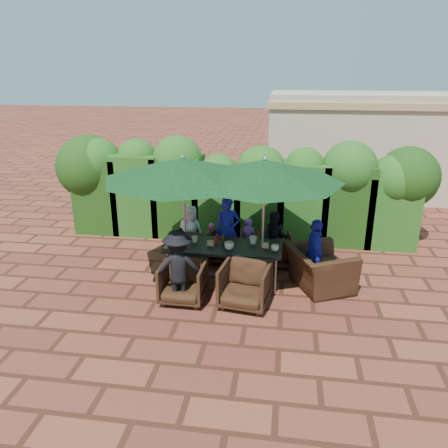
# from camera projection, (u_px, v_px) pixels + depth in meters

# --- Properties ---
(ground) EXTENTS (80.00, 80.00, 0.00)m
(ground) POSITION_uv_depth(u_px,v_px,m) (226.00, 277.00, 8.67)
(ground) COLOR brown
(ground) RESTS_ON ground
(dining_table) EXTENTS (2.20, 0.90, 0.75)m
(dining_table) POSITION_uv_depth(u_px,v_px,m) (224.00, 249.00, 8.30)
(dining_table) COLOR black
(dining_table) RESTS_ON ground
(umbrella_left) EXTENTS (2.97, 2.97, 2.46)m
(umbrella_left) POSITION_uv_depth(u_px,v_px,m) (183.00, 169.00, 7.86)
(umbrella_left) COLOR gray
(umbrella_left) RESTS_ON ground
(umbrella_right) EXTENTS (2.85, 2.85, 2.46)m
(umbrella_right) POSITION_uv_depth(u_px,v_px,m) (265.00, 171.00, 7.71)
(umbrella_right) COLOR gray
(umbrella_right) RESTS_ON ground
(chair_far_left) EXTENTS (0.92, 0.88, 0.79)m
(chair_far_left) POSITION_uv_depth(u_px,v_px,m) (197.00, 242.00, 9.40)
(chair_far_left) COLOR black
(chair_far_left) RESTS_ON ground
(chair_far_mid) EXTENTS (0.75, 0.71, 0.73)m
(chair_far_mid) POSITION_uv_depth(u_px,v_px,m) (226.00, 245.00, 9.33)
(chair_far_mid) COLOR black
(chair_far_mid) RESTS_ON ground
(chair_far_right) EXTENTS (0.81, 0.78, 0.74)m
(chair_far_right) POSITION_uv_depth(u_px,v_px,m) (274.00, 248.00, 9.16)
(chair_far_right) COLOR black
(chair_far_right) RESTS_ON ground
(chair_near_left) EXTENTS (0.78, 0.73, 0.79)m
(chair_near_left) POSITION_uv_depth(u_px,v_px,m) (183.00, 280.00, 7.69)
(chair_near_left) COLOR black
(chair_near_left) RESTS_ON ground
(chair_near_right) EXTENTS (0.92, 0.88, 0.84)m
(chair_near_right) POSITION_uv_depth(u_px,v_px,m) (245.00, 283.00, 7.54)
(chair_near_right) COLOR black
(chair_near_right) RESTS_ON ground
(chair_end_right) EXTENTS (1.18, 1.37, 1.02)m
(chair_end_right) POSITION_uv_depth(u_px,v_px,m) (320.00, 262.00, 8.13)
(chair_end_right) COLOR black
(chair_end_right) RESTS_ON ground
(adult_far_left) EXTENTS (0.64, 0.44, 1.19)m
(adult_far_left) POSITION_uv_depth(u_px,v_px,m) (190.00, 232.00, 9.38)
(adult_far_left) COLOR silver
(adult_far_left) RESTS_ON ground
(adult_far_mid) EXTENTS (0.58, 0.51, 1.42)m
(adult_far_mid) POSITION_uv_depth(u_px,v_px,m) (228.00, 230.00, 9.17)
(adult_far_mid) COLOR #1D20A2
(adult_far_mid) RESTS_ON ground
(adult_far_right) EXTENTS (0.59, 0.40, 1.16)m
(adult_far_right) POSITION_uv_depth(u_px,v_px,m) (275.00, 238.00, 9.09)
(adult_far_right) COLOR black
(adult_far_right) RESTS_ON ground
(adult_near_left) EXTENTS (0.96, 0.63, 1.37)m
(adult_near_left) POSITION_uv_depth(u_px,v_px,m) (178.00, 268.00, 7.48)
(adult_near_left) COLOR black
(adult_near_left) RESTS_ON ground
(adult_end_right) EXTENTS (0.48, 0.82, 1.34)m
(adult_end_right) POSITION_uv_depth(u_px,v_px,m) (315.00, 254.00, 8.10)
(adult_end_right) COLOR #1D20A2
(adult_end_right) RESTS_ON ground
(child_left) EXTENTS (0.28, 0.23, 0.78)m
(child_left) POSITION_uv_depth(u_px,v_px,m) (212.00, 240.00, 9.49)
(child_left) COLOR #E45099
(child_left) RESTS_ON ground
(child_right) EXTENTS (0.40, 0.36, 0.92)m
(child_right) POSITION_uv_depth(u_px,v_px,m) (248.00, 240.00, 9.33)
(child_right) COLOR #8E54B7
(child_right) RESTS_ON ground
(pedestrian_a) EXTENTS (1.76, 0.96, 1.79)m
(pedestrian_a) POSITION_uv_depth(u_px,v_px,m) (296.00, 185.00, 12.04)
(pedestrian_a) COLOR #2C8C26
(pedestrian_a) RESTS_ON ground
(pedestrian_b) EXTENTS (0.79, 0.49, 1.63)m
(pedestrian_b) POSITION_uv_depth(u_px,v_px,m) (335.00, 187.00, 12.12)
(pedestrian_b) COLOR #E45099
(pedestrian_b) RESTS_ON ground
(pedestrian_c) EXTENTS (0.99, 1.09, 1.59)m
(pedestrian_c) POSITION_uv_depth(u_px,v_px,m) (361.00, 190.00, 11.85)
(pedestrian_c) COLOR gray
(pedestrian_c) RESTS_ON ground
(cup_a) EXTENTS (0.16, 0.16, 0.13)m
(cup_a) POSITION_uv_depth(u_px,v_px,m) (170.00, 244.00, 8.20)
(cup_a) COLOR beige
(cup_a) RESTS_ON dining_table
(cup_b) EXTENTS (0.13, 0.13, 0.12)m
(cup_b) POSITION_uv_depth(u_px,v_px,m) (195.00, 239.00, 8.41)
(cup_b) COLOR beige
(cup_b) RESTS_ON dining_table
(cup_c) EXTENTS (0.18, 0.18, 0.14)m
(cup_c) POSITION_uv_depth(u_px,v_px,m) (229.00, 246.00, 8.09)
(cup_c) COLOR beige
(cup_c) RESTS_ON dining_table
(cup_d) EXTENTS (0.15, 0.15, 0.15)m
(cup_d) POSITION_uv_depth(u_px,v_px,m) (253.00, 240.00, 8.34)
(cup_d) COLOR beige
(cup_d) RESTS_ON dining_table
(cup_e) EXTENTS (0.14, 0.14, 0.11)m
(cup_e) POSITION_uv_depth(u_px,v_px,m) (275.00, 248.00, 8.02)
(cup_e) COLOR beige
(cup_e) RESTS_ON dining_table
(ketchup_bottle) EXTENTS (0.04, 0.04, 0.17)m
(ketchup_bottle) POSITION_uv_depth(u_px,v_px,m) (217.00, 239.00, 8.36)
(ketchup_bottle) COLOR #B20C0A
(ketchup_bottle) RESTS_ON dining_table
(sauce_bottle) EXTENTS (0.04, 0.04, 0.17)m
(sauce_bottle) POSITION_uv_depth(u_px,v_px,m) (223.00, 239.00, 8.37)
(sauce_bottle) COLOR #4C230C
(sauce_bottle) RESTS_ON dining_table
(serving_tray) EXTENTS (0.35, 0.25, 0.02)m
(serving_tray) POSITION_uv_depth(u_px,v_px,m) (174.00, 246.00, 8.22)
(serving_tray) COLOR olive
(serving_tray) RESTS_ON dining_table
(number_block_left) EXTENTS (0.12, 0.06, 0.10)m
(number_block_left) POSITION_uv_depth(u_px,v_px,m) (210.00, 243.00, 8.25)
(number_block_left) COLOR tan
(number_block_left) RESTS_ON dining_table
(number_block_right) EXTENTS (0.12, 0.06, 0.10)m
(number_block_right) POSITION_uv_depth(u_px,v_px,m) (266.00, 245.00, 8.15)
(number_block_right) COLOR tan
(number_block_right) RESTS_ON dining_table
(hedge_wall) EXTENTS (9.10, 1.60, 2.45)m
(hedge_wall) POSITION_uv_depth(u_px,v_px,m) (235.00, 184.00, 10.41)
(hedge_wall) COLOR #1B3A0F
(hedge_wall) RESTS_ON ground
(building) EXTENTS (6.20, 3.08, 3.20)m
(building) POSITION_uv_depth(u_px,v_px,m) (363.00, 144.00, 14.16)
(building) COLOR #BEAE8D
(building) RESTS_ON ground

